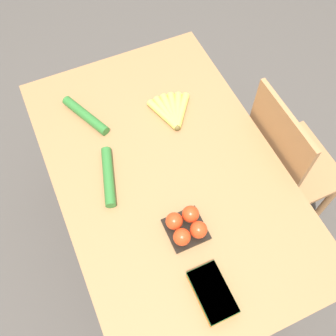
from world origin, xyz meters
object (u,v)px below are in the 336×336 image
cucumber_far (86,115)px  banana_bunch (172,112)px  chair (284,166)px  tomato_pack (186,226)px  carrot_bag (212,293)px  cucumber_near (108,176)px

cucumber_far → banana_bunch: bearing=69.2°
chair → tomato_pack: bearing=106.7°
banana_bunch → tomato_pack: 0.54m
banana_bunch → cucumber_far: bearing=-110.8°
banana_bunch → carrot_bag: carrot_bag is taller
chair → tomato_pack: 0.73m
banana_bunch → tomato_pack: size_ratio=1.38×
carrot_bag → cucumber_far: bearing=-170.1°
cucumber_near → cucumber_far: size_ratio=1.03×
chair → carrot_bag: bearing=123.9°
cucumber_near → cucumber_far: bearing=177.8°
carrot_bag → cucumber_far: 0.91m
chair → carrot_bag: size_ratio=5.18×
carrot_bag → banana_bunch: bearing=165.5°
tomato_pack → cucumber_near: (-0.32, -0.19, -0.02)m
carrot_bag → cucumber_near: (-0.57, -0.17, -0.00)m
tomato_pack → carrot_bag: size_ratio=0.76×
banana_bunch → cucumber_near: bearing=-62.4°
chair → banana_bunch: bearing=54.8°
carrot_bag → cucumber_near: 0.59m
banana_bunch → cucumber_near: size_ratio=0.76×
cucumber_near → tomato_pack: bearing=30.5°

